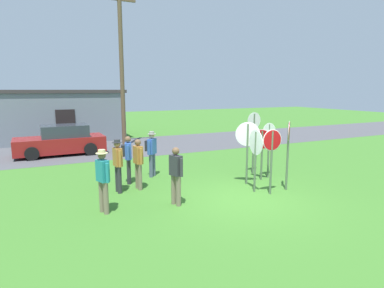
{
  "coord_description": "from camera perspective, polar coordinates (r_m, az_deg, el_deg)",
  "views": [
    {
      "loc": [
        -5.52,
        -7.72,
        3.29
      ],
      "look_at": [
        -0.47,
        2.81,
        1.3
      ],
      "focal_mm": 30.01,
      "sensor_mm": 36.0,
      "label": 1
    }
  ],
  "objects": [
    {
      "name": "ground_plane",
      "position": [
        10.05,
        9.52,
        -9.58
      ],
      "size": [
        80.0,
        80.0,
        0.0
      ],
      "primitive_type": "plane",
      "color": "#3D7528"
    },
    {
      "name": "street_asphalt",
      "position": [
        19.29,
        -8.62,
        -0.25
      ],
      "size": [
        60.0,
        6.4,
        0.01
      ],
      "primitive_type": "cube",
      "color": "#4C4C51",
      "rests_on": "ground"
    },
    {
      "name": "building_background",
      "position": [
        23.37,
        -22.05,
        4.92
      ],
      "size": [
        7.59,
        5.15,
        3.27
      ],
      "color": "slate",
      "rests_on": "ground"
    },
    {
      "name": "utility_pole",
      "position": [
        19.06,
        -12.39,
        13.26
      ],
      "size": [
        1.8,
        0.24,
        8.74
      ],
      "color": "brown",
      "rests_on": "ground"
    },
    {
      "name": "parked_car_on_street",
      "position": [
        17.68,
        -22.2,
        0.48
      ],
      "size": [
        4.34,
        2.1,
        1.51
      ],
      "color": "maroon",
      "rests_on": "ground"
    },
    {
      "name": "stop_sign_rear_left",
      "position": [
        12.28,
        13.49,
        0.44
      ],
      "size": [
        0.61,
        0.11,
        2.07
      ],
      "color": "#51664C",
      "rests_on": "ground"
    },
    {
      "name": "stop_sign_leaning_right",
      "position": [
        11.24,
        9.84,
        0.41
      ],
      "size": [
        0.71,
        0.46,
        2.19
      ],
      "color": "#51664C",
      "rests_on": "ground"
    },
    {
      "name": "stop_sign_center_cluster",
      "position": [
        10.43,
        11.26,
        -1.01
      ],
      "size": [
        0.11,
        0.81,
        2.04
      ],
      "color": "#51664C",
      "rests_on": "ground"
    },
    {
      "name": "stop_sign_rear_right",
      "position": [
        10.31,
        13.99,
        -1.2
      ],
      "size": [
        0.68,
        0.08,
        2.08
      ],
      "color": "#51664C",
      "rests_on": "ground"
    },
    {
      "name": "stop_sign_leaning_left",
      "position": [
        11.89,
        12.35,
        -0.32
      ],
      "size": [
        0.38,
        0.65,
        1.88
      ],
      "color": "#51664C",
      "rests_on": "ground"
    },
    {
      "name": "stop_sign_far_back",
      "position": [
        12.68,
        10.91,
        1.92
      ],
      "size": [
        0.64,
        0.09,
        2.43
      ],
      "color": "#51664C",
      "rests_on": "ground"
    },
    {
      "name": "stop_sign_tallest",
      "position": [
        10.87,
        16.74,
        -0.06
      ],
      "size": [
        0.46,
        0.47,
        2.29
      ],
      "color": "#51664C",
      "rests_on": "ground"
    },
    {
      "name": "person_holding_notes",
      "position": [
        10.52,
        -13.05,
        -3.25
      ],
      "size": [
        0.32,
        0.57,
        1.74
      ],
      "color": "#2D2D33",
      "rests_on": "ground"
    },
    {
      "name": "person_in_dark_shirt",
      "position": [
        10.75,
        -9.53,
        -3.04
      ],
      "size": [
        0.26,
        0.57,
        1.69
      ],
      "color": "#7A6B56",
      "rests_on": "ground"
    },
    {
      "name": "person_in_teal",
      "position": [
        11.46,
        -11.35,
        -2.14
      ],
      "size": [
        0.42,
        0.55,
        1.69
      ],
      "color": "#2D2D33",
      "rests_on": "ground"
    },
    {
      "name": "person_on_left",
      "position": [
        9.16,
        -2.88,
        -5.15
      ],
      "size": [
        0.32,
        0.55,
        1.69
      ],
      "color": "#7A6B56",
      "rests_on": "ground"
    },
    {
      "name": "person_in_blue",
      "position": [
        8.88,
        -15.56,
        -5.76
      ],
      "size": [
        0.33,
        0.54,
        1.74
      ],
      "color": "#7A6B56",
      "rests_on": "ground"
    },
    {
      "name": "person_near_signs",
      "position": [
        12.24,
        -7.21,
        -1.15
      ],
      "size": [
        0.48,
        0.48,
        1.74
      ],
      "color": "#4C5670",
      "rests_on": "ground"
    }
  ]
}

